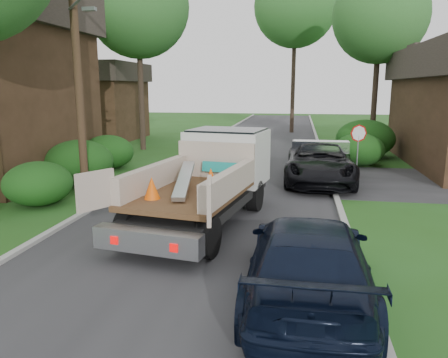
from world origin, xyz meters
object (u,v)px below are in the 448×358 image
object	(u,v)px
stop_sign	(358,141)
tree_right_far	(380,16)
utility_pole	(77,56)
tree_left_far	(138,6)
tree_center_far	(295,6)
flatbed_truck	(214,171)
navy_suv	(308,260)
black_pickup	(320,163)
house_left_far	(91,100)

from	to	relation	value
stop_sign	tree_right_far	world-z (taller)	tree_right_far
utility_pole	tree_left_far	bearing A→B (deg)	99.54
tree_center_far	flatbed_truck	world-z (taller)	tree_center_far
tree_center_far	navy_suv	bearing A→B (deg)	-88.38
stop_sign	black_pickup	xyz separation A→B (m)	(-1.60, -0.51, -0.92)
tree_left_far	utility_pole	bearing A→B (deg)	-80.46
tree_left_far	flatbed_truck	size ratio (longest dim) A/B	1.65
black_pickup	house_left_far	bearing A→B (deg)	142.71
tree_left_far	black_pickup	size ratio (longest dim) A/B	1.98
tree_right_far	black_pickup	xyz separation A→B (m)	(-3.90, -11.51, -7.62)
flatbed_truck	navy_suv	bearing A→B (deg)	-52.39
stop_sign	utility_pole	distance (m)	11.91
flatbed_truck	navy_suv	size ratio (longest dim) A/B	1.32
tree_right_far	tree_center_far	distance (m)	11.68
utility_pole	tree_center_far	distance (m)	26.75
stop_sign	house_left_far	xyz separation A→B (m)	(-18.70, 13.00, 1.27)
stop_sign	tree_left_far	distance (m)	16.65
stop_sign	flatbed_truck	world-z (taller)	flatbed_truck
tree_left_far	stop_sign	bearing A→B (deg)	-32.21
black_pickup	navy_suv	xyz separation A→B (m)	(-0.68, -10.99, -0.05)
stop_sign	utility_pole	world-z (taller)	utility_pole
tree_center_far	navy_suv	xyz separation A→B (m)	(0.92, -32.50, -10.17)
tree_left_far	tree_center_far	size ratio (longest dim) A/B	0.84
flatbed_truck	tree_right_far	bearing A→B (deg)	75.89
house_left_far	tree_center_far	bearing A→B (deg)	27.30
tree_left_far	tree_right_far	distance (m)	15.31
tree_right_far	black_pickup	distance (m)	14.34
utility_pole	house_left_far	xyz separation A→B (m)	(-8.02, 17.02, -2.12)
tree_right_far	navy_suv	distance (m)	24.21
tree_center_far	black_pickup	size ratio (longest dim) A/B	2.36
stop_sign	navy_suv	bearing A→B (deg)	-101.21
tree_center_far	house_left_far	bearing A→B (deg)	-152.70
house_left_far	tree_left_far	world-z (taller)	tree_left_far
utility_pole	house_left_far	size ratio (longest dim) A/B	1.32
house_left_far	black_pickup	bearing A→B (deg)	-38.31
house_left_far	black_pickup	xyz separation A→B (m)	(17.10, -13.51, -2.19)
tree_right_far	tree_center_far	size ratio (longest dim) A/B	0.79
black_pickup	navy_suv	world-z (taller)	black_pickup
tree_left_far	flatbed_truck	xyz separation A→B (m)	(7.57, -14.23, -7.53)
stop_sign	flatbed_truck	distance (m)	8.08
utility_pole	tree_right_far	size ratio (longest dim) A/B	0.87
flatbed_truck	tree_left_far	bearing A→B (deg)	127.22
navy_suv	black_pickup	bearing A→B (deg)	-93.06
house_left_far	navy_suv	world-z (taller)	house_left_far
tree_left_far	navy_suv	world-z (taller)	tree_left_far
stop_sign	flatbed_truck	size ratio (longest dim) A/B	0.34
utility_pole	tree_right_far	distance (m)	20.12
house_left_far	flatbed_truck	distance (m)	23.59
tree_left_far	flatbed_truck	world-z (taller)	tree_left_far
stop_sign	black_pickup	size ratio (longest dim) A/B	0.40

